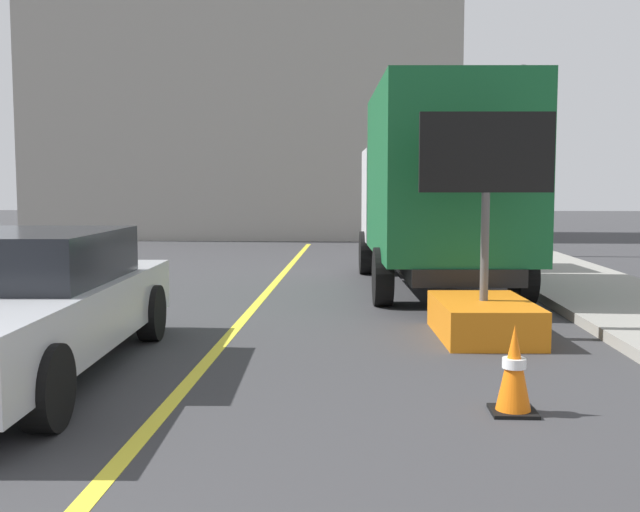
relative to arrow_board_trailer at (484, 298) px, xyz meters
The scene contains 7 objects.
lane_center_stripe 4.41m from the arrow_board_trailer, 134.80° to the right, with size 0.14×36.00×0.01m, color yellow.
arrow_board_trailer is the anchor object (origin of this frame).
box_truck 4.40m from the arrow_board_trailer, 91.96° to the left, with size 2.67×6.69×3.43m.
pickup_car 5.22m from the arrow_board_trailer, 157.10° to the right, with size 2.22×5.09×1.38m.
highway_guide_sign 11.57m from the arrow_board_trailer, 79.87° to the left, with size 2.79×0.29×5.00m.
far_building_block 20.53m from the arrow_board_trailer, 106.45° to the left, with size 15.17×6.15×10.58m, color gray.
traffic_cone_mid_lane 3.09m from the arrow_board_trailer, 95.08° to the right, with size 0.36×0.36×0.72m.
Camera 1 is at (1.56, 0.15, 1.80)m, focal length 41.68 mm.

